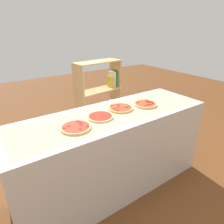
{
  "coord_description": "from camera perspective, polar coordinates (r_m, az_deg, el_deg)",
  "views": [
    {
      "loc": [
        -1.09,
        -1.57,
        1.79
      ],
      "look_at": [
        0.0,
        0.0,
        0.97
      ],
      "focal_mm": 32.16,
      "sensor_mm": 36.0,
      "label": 1
    }
  ],
  "objects": [
    {
      "name": "counter",
      "position": [
        2.33,
        0.0,
        -11.22
      ],
      "size": [
        2.21,
        0.72,
        0.95
      ],
      "primitive_type": "cube",
      "color": "beige",
      "rests_on": "ground_plane"
    },
    {
      "name": "pizza_plain_1",
      "position": [
        2.01,
        -3.37,
        -1.3
      ],
      "size": [
        0.26,
        0.26,
        0.02
      ],
      "color": "#E5C17F",
      "rests_on": "parchment_paper"
    },
    {
      "name": "parchment_paper",
      "position": [
        2.1,
        0.0,
        -0.48
      ],
      "size": [
        2.06,
        0.56,
        0.0
      ],
      "primitive_type": "cube",
      "color": "tan",
      "rests_on": "counter"
    },
    {
      "name": "pizza_pepperoni_3",
      "position": [
        2.35,
        9.43,
        2.22
      ],
      "size": [
        0.26,
        0.26,
        0.03
      ],
      "color": "#DBB26B",
      "rests_on": "parchment_paper"
    },
    {
      "name": "ground_plane",
      "position": [
        2.63,
        0.0,
        -19.75
      ],
      "size": [
        12.0,
        12.0,
        0.0
      ],
      "primitive_type": "plane",
      "color": "brown"
    },
    {
      "name": "pizza_pepperoni_2",
      "position": [
        2.21,
        2.46,
        1.15
      ],
      "size": [
        0.28,
        0.28,
        0.03
      ],
      "color": "#DBB26B",
      "rests_on": "parchment_paper"
    },
    {
      "name": "bookshelf",
      "position": [
        3.27,
        -2.59,
        1.14
      ],
      "size": [
        0.74,
        0.34,
        1.32
      ],
      "color": "tan",
      "rests_on": "ground_plane"
    },
    {
      "name": "pizza_pepperoni_0",
      "position": [
        1.82,
        -10.25,
        -4.29
      ],
      "size": [
        0.27,
        0.27,
        0.03
      ],
      "color": "#E5C17F",
      "rests_on": "parchment_paper"
    }
  ]
}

